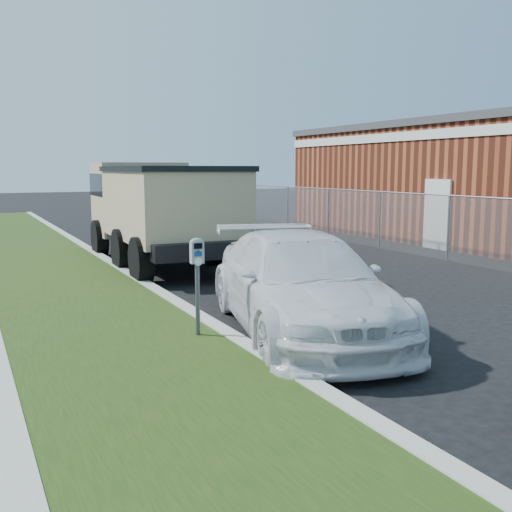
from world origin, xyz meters
name	(u,v)px	position (x,y,z in m)	size (l,w,h in m)	color
ground	(354,315)	(0.00, 0.00, 0.00)	(120.00, 120.00, 0.00)	black
chainlink_fence	(380,209)	(6.00, 7.00, 1.26)	(0.06, 30.06, 30.00)	slate
brick_building	(492,179)	(12.00, 8.00, 2.13)	(9.20, 14.20, 4.17)	maroon
parking_meter	(197,265)	(-3.03, -0.39, 1.16)	(0.20, 0.15, 1.42)	#3F4247
white_wagon	(299,283)	(-1.38, -0.44, 0.76)	(2.13, 5.24, 1.52)	white
dump_truck	(159,207)	(-1.26, 7.13, 1.52)	(2.90, 6.96, 2.70)	black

